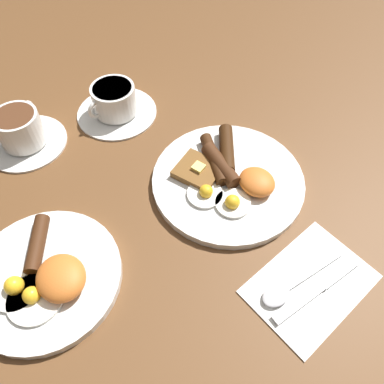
# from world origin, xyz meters

# --- Properties ---
(ground_plane) EXTENTS (3.00, 3.00, 0.00)m
(ground_plane) POSITION_xyz_m (0.00, 0.00, 0.00)
(ground_plane) COLOR brown
(breakfast_plate_near) EXTENTS (0.27, 0.27, 0.04)m
(breakfast_plate_near) POSITION_xyz_m (0.00, 0.00, 0.01)
(breakfast_plate_near) COLOR white
(breakfast_plate_near) RESTS_ON ground_plane
(breakfast_plate_far) EXTENTS (0.23, 0.23, 0.05)m
(breakfast_plate_far) POSITION_xyz_m (0.01, 0.34, 0.01)
(breakfast_plate_far) COLOR white
(breakfast_plate_far) RESTS_ON ground_plane
(teacup_near) EXTENTS (0.17, 0.17, 0.07)m
(teacup_near) POSITION_xyz_m (0.28, 0.08, 0.03)
(teacup_near) COLOR white
(teacup_near) RESTS_ON ground_plane
(teacup_far) EXTENTS (0.16, 0.16, 0.07)m
(teacup_far) POSITION_xyz_m (0.31, 0.26, 0.03)
(teacup_far) COLOR white
(teacup_far) RESTS_ON ground_plane
(napkin) EXTENTS (0.15, 0.20, 0.01)m
(napkin) POSITION_xyz_m (-0.22, 0.02, 0.00)
(napkin) COLOR white
(napkin) RESTS_ON ground_plane
(knife) EXTENTS (0.02, 0.17, 0.01)m
(knife) POSITION_xyz_m (-0.24, 0.01, 0.01)
(knife) COLOR silver
(knife) RESTS_ON napkin
(spoon) EXTENTS (0.03, 0.16, 0.01)m
(spoon) POSITION_xyz_m (-0.21, 0.06, 0.01)
(spoon) COLOR silver
(spoon) RESTS_ON napkin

